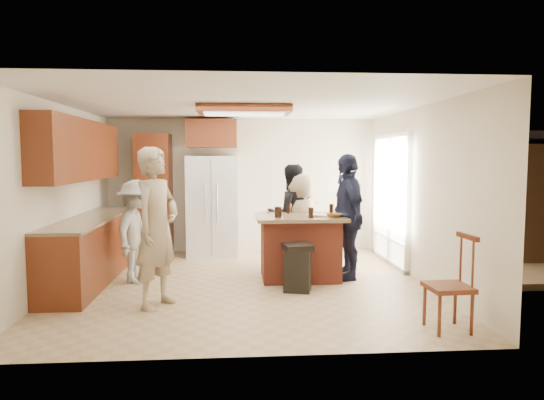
{
  "coord_description": "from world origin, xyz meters",
  "views": [
    {
      "loc": [
        -0.12,
        -6.68,
        1.77
      ],
      "look_at": [
        0.41,
        0.4,
        1.15
      ],
      "focal_mm": 32.0,
      "sensor_mm": 36.0,
      "label": 1
    }
  ],
  "objects": [
    {
      "name": "island_items",
      "position": [
        0.99,
        0.19,
        0.98
      ],
      "size": [
        0.96,
        0.69,
        0.15
      ],
      "color": "silver",
      "rests_on": "kitchen_island"
    },
    {
      "name": "person_side_right",
      "position": [
        1.5,
        0.24,
        0.91
      ],
      "size": [
        0.63,
        1.11,
        1.83
      ],
      "primitive_type": "imported",
      "rotation": [
        0.0,
        0.0,
        -1.49
      ],
      "color": "#1C2038",
      "rests_on": "ground"
    },
    {
      "name": "person_counter",
      "position": [
        -1.53,
        0.23,
        0.73
      ],
      "size": [
        0.62,
        1.01,
        1.46
      ],
      "primitive_type": "imported",
      "rotation": [
        0.0,
        0.0,
        1.37
      ],
      "color": "#9A9B92",
      "rests_on": "ground"
    },
    {
      "name": "refrigerator",
      "position": [
        -0.55,
        2.12,
        0.9
      ],
      "size": [
        0.9,
        0.76,
        1.8
      ],
      "color": "white",
      "rests_on": "ground"
    },
    {
      "name": "back_wall_units",
      "position": [
        -1.33,
        2.2,
        1.38
      ],
      "size": [
        1.8,
        0.6,
        2.45
      ],
      "color": "maroon",
      "rests_on": "ground"
    },
    {
      "name": "spindle_chair",
      "position": [
        2.06,
        -1.98,
        0.45
      ],
      "size": [
        0.44,
        0.44,
        0.99
      ],
      "color": "maroon",
      "rests_on": "ground"
    },
    {
      "name": "kitchen_island",
      "position": [
        0.81,
        0.3,
        0.47
      ],
      "size": [
        1.28,
        1.03,
        0.93
      ],
      "color": "#983927",
      "rests_on": "ground"
    },
    {
      "name": "room_shell",
      "position": [
        4.37,
        1.64,
        0.87
      ],
      "size": [
        8.0,
        5.2,
        5.0
      ],
      "color": "tan",
      "rests_on": "ground"
    },
    {
      "name": "person_behind_left",
      "position": [
        0.76,
        1.0,
        0.83
      ],
      "size": [
        0.89,
        0.64,
        1.67
      ],
      "primitive_type": "imported",
      "rotation": [
        0.0,
        0.0,
        3.33
      ],
      "color": "black",
      "rests_on": "ground"
    },
    {
      "name": "left_cabinetry",
      "position": [
        -2.24,
        0.4,
        0.96
      ],
      "size": [
        0.64,
        3.0,
        2.3
      ],
      "color": "maroon",
      "rests_on": "ground"
    },
    {
      "name": "person_behind_right",
      "position": [
        0.91,
        0.89,
        0.76
      ],
      "size": [
        0.89,
        0.8,
        1.53
      ],
      "primitive_type": "imported",
      "rotation": [
        0.0,
        0.0,
        3.69
      ],
      "color": "tan",
      "rests_on": "ground"
    },
    {
      "name": "trash_bin",
      "position": [
        0.69,
        -0.38,
        0.32
      ],
      "size": [
        0.41,
        0.41,
        0.63
      ],
      "color": "black",
      "rests_on": "ground"
    },
    {
      "name": "person_front_left",
      "position": [
        -1.06,
        -0.93,
        0.95
      ],
      "size": [
        0.76,
        0.85,
        1.9
      ],
      "primitive_type": "imported",
      "rotation": [
        0.0,
        0.0,
        1.1
      ],
      "color": "tan",
      "rests_on": "ground"
    }
  ]
}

